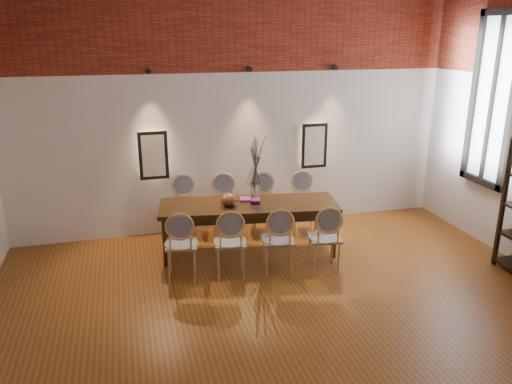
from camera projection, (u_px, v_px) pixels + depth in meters
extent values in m
cube|color=brown|center=(313.00, 349.00, 5.12)|extent=(7.00, 7.00, 0.02)
cube|color=silver|center=(235.00, 105.00, 7.76)|extent=(7.00, 0.10, 4.00)
cube|color=maroon|center=(235.00, 20.00, 7.32)|extent=(7.00, 0.02, 1.50)
cube|color=#FFEAC6|center=(153.00, 155.00, 7.57)|extent=(0.36, 0.06, 0.66)
cube|color=#FFEAC6|center=(314.00, 146.00, 8.21)|extent=(0.36, 0.06, 0.66)
cylinder|color=black|center=(148.00, 71.00, 7.16)|extent=(0.08, 0.10, 0.08)
cylinder|color=black|center=(249.00, 69.00, 7.53)|extent=(0.08, 0.10, 0.08)
cylinder|color=black|center=(335.00, 67.00, 7.87)|extent=(0.08, 0.10, 0.08)
cube|color=silver|center=(494.00, 100.00, 7.15)|extent=(0.02, 0.78, 2.38)
cube|color=black|center=(492.00, 100.00, 7.14)|extent=(0.08, 0.90, 2.50)
cube|color=black|center=(492.00, 100.00, 7.14)|extent=(0.06, 0.06, 2.40)
cube|color=#311C0B|center=(249.00, 228.00, 7.23)|extent=(2.62, 1.18, 0.75)
cylinder|color=silver|center=(255.00, 193.00, 7.08)|extent=(0.14, 0.14, 0.30)
ellipsoid|color=brown|center=(229.00, 200.00, 7.01)|extent=(0.24, 0.24, 0.18)
cube|color=#93317F|center=(249.00, 199.00, 7.26)|extent=(0.28, 0.22, 0.03)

